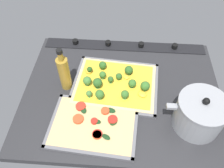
% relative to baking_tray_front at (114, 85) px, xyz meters
% --- Properties ---
extents(ground_plane, '(0.82, 0.64, 0.03)m').
position_rel_baking_tray_front_xyz_m(ground_plane, '(-0.03, 0.03, -0.02)').
color(ground_plane, '#28282B').
extents(stove_control_panel, '(0.79, 0.07, 0.03)m').
position_rel_baking_tray_front_xyz_m(stove_control_panel, '(-0.03, -0.26, 0.00)').
color(stove_control_panel, black).
rests_on(stove_control_panel, ground_plane).
extents(baking_tray_front, '(0.38, 0.31, 0.01)m').
position_rel_baking_tray_front_xyz_m(baking_tray_front, '(0.00, 0.00, 0.00)').
color(baking_tray_front, slate).
rests_on(baking_tray_front, ground_plane).
extents(broccoli_pizza, '(0.35, 0.29, 0.06)m').
position_rel_baking_tray_front_xyz_m(broccoli_pizza, '(0.00, 0.00, 0.02)').
color(broccoli_pizza, '#D3B77F').
rests_on(broccoli_pizza, baking_tray_front).
extents(baking_tray_back, '(0.34, 0.26, 0.01)m').
position_rel_baking_tray_front_xyz_m(baking_tray_back, '(0.07, 0.20, 0.00)').
color(baking_tray_back, slate).
rests_on(baking_tray_back, ground_plane).
extents(veggie_pizza_back, '(0.31, 0.23, 0.02)m').
position_rel_baking_tray_front_xyz_m(veggie_pizza_back, '(0.07, 0.20, 0.01)').
color(veggie_pizza_back, tan).
rests_on(veggie_pizza_back, baking_tray_back).
extents(cooking_pot, '(0.25, 0.18, 0.16)m').
position_rel_baking_tray_front_xyz_m(cooking_pot, '(-0.31, 0.17, 0.06)').
color(cooking_pot, gray).
rests_on(cooking_pot, ground_plane).
extents(oil_bottle, '(0.05, 0.05, 0.21)m').
position_rel_baking_tray_front_xyz_m(oil_bottle, '(0.21, 0.02, 0.08)').
color(oil_bottle, olive).
rests_on(oil_bottle, ground_plane).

